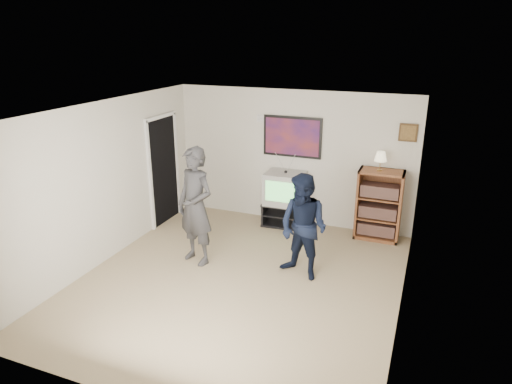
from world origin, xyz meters
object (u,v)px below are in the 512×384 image
Objects in this scene: crt_television at (285,188)px; person_tall at (195,206)px; media_stand at (286,214)px; person_short at (303,227)px; bookshelf at (379,205)px.

person_tall is (-0.84, -1.88, 0.19)m from crt_television.
media_stand is 0.57× the size of person_short.
crt_television is 1.70m from bookshelf.
bookshelf is 3.20m from person_tall.
person_tall reaches higher than crt_television.
bookshelf is at bearing 55.74° from person_tall.
person_tall is at bearing -118.61° from media_stand.
crt_television is 0.45× the size of person_short.
person_short reaches higher than bookshelf.
bookshelf reaches higher than crt_television.
crt_television is at bearing 84.34° from person_tall.
media_stand is at bearing -0.65° from crt_television.
media_stand is 0.73× the size of bookshelf.
person_short is (0.84, -1.74, 0.05)m from crt_television.
person_tall is at bearing -142.71° from bookshelf.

